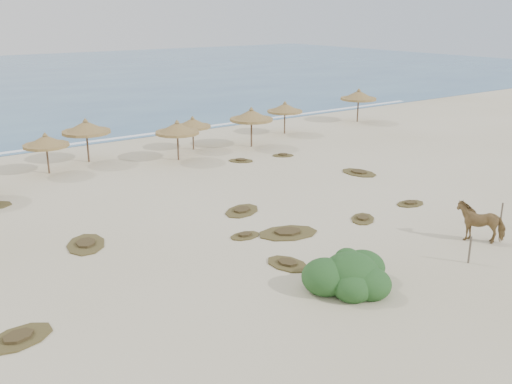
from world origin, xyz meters
The scene contains 24 objects.
ground centered at (0.00, 0.00, 0.00)m, with size 160.00×160.00×0.00m, color beige.
foam_line centered at (0.00, 26.00, 0.00)m, with size 70.00×0.60×0.01m, color white.
palapa_1 centered at (-6.37, 18.76, 2.03)m, with size 3.29×3.29×2.62m.
palapa_2 centered at (-3.33, 20.08, 2.33)m, with size 4.02×4.02×3.00m.
palapa_3 centered at (4.23, 19.15, 1.93)m, with size 3.49×3.49×2.49m.
palapa_4 centered at (1.84, 17.01, 2.17)m, with size 3.86×3.86×2.80m.
palapa_5 centered at (8.22, 17.41, 2.33)m, with size 4.10×4.10×3.00m.
palapa_6 centered at (13.19, 19.70, 2.10)m, with size 3.01×3.01×2.71m.
palapa_7 centered at (21.99, 20.03, 2.37)m, with size 4.31×4.31×3.06m.
horse centered at (5.98, -3.43, 0.87)m, with size 0.93×2.05×1.73m, color olive.
fence_post_near centered at (3.46, -4.66, 0.57)m, with size 0.09×0.09×1.14m, color brown.
fence_post_far centered at (8.22, -3.06, 0.59)m, with size 0.09×0.09×1.19m, color brown.
bush centered at (-2.00, -3.43, 0.52)m, with size 3.52×3.10×1.58m.
scrub_0 centered at (-12.83, 0.05, 0.05)m, with size 2.48×1.91×0.16m.
scrub_1 centered at (-8.52, 6.14, 0.05)m, with size 2.44×2.92×0.16m.
scrub_2 centered at (-2.31, 2.93, 0.05)m, with size 1.47×0.97×0.16m.
scrub_3 centered at (-0.54, 5.79, 0.05)m, with size 2.72×2.40×0.16m.
scrub_4 centered at (7.34, 1.56, 0.05)m, with size 1.73×1.23×0.16m.
scrub_5 centered at (9.47, 7.43, 0.05)m, with size 1.85×2.59×0.16m.
scrub_7 centered at (5.13, 14.24, 0.05)m, with size 1.97×1.98×0.16m.
scrub_9 centered at (-0.52, 2.07, 0.05)m, with size 3.24×2.60×0.16m.
scrub_10 centered at (8.38, 13.76, 0.05)m, with size 1.80×1.64×0.16m.
scrub_11 centered at (-2.62, -0.55, 0.05)m, with size 1.59×2.14×0.16m.
scrub_12 centered at (3.62, 1.38, 0.05)m, with size 2.04×1.95×0.16m.
Camera 1 is at (-15.82, -16.85, 9.75)m, focal length 40.00 mm.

